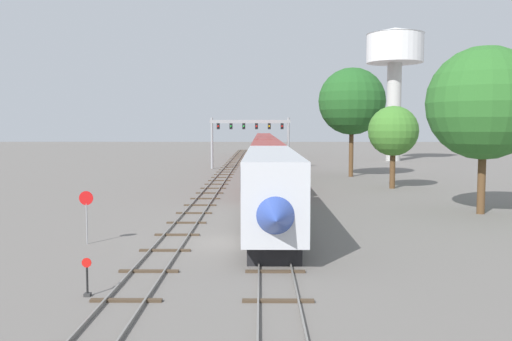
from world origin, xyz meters
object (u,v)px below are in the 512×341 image
signal_gantry (250,131)px  water_tower (395,55)px  trackside_tree_left (393,131)px  trackside_tree_mid (352,101)px  stop_sign (86,210)px  trackside_tree_right (484,103)px  switch_stand (87,283)px  passenger_train (265,153)px

signal_gantry → water_tower: size_ratio=0.50×
trackside_tree_left → trackside_tree_mid: bearing=98.7°
stop_sign → trackside_tree_right: size_ratio=0.24×
switch_stand → water_tower: bearing=69.1°
signal_gantry → passenger_train: bearing=-63.6°
passenger_train → trackside_tree_left: size_ratio=12.88×
trackside_tree_right → stop_sign: bearing=-157.5°
passenger_train → switch_stand: 57.96m
stop_sign → trackside_tree_right: trackside_tree_right is taller
signal_gantry → trackside_tree_mid: 18.70m
trackside_tree_right → water_tower: bearing=82.1°
water_tower → trackside_tree_left: 48.76m
trackside_tree_right → trackside_tree_left: bearing=98.7°
trackside_tree_left → trackside_tree_mid: 13.97m
signal_gantry → trackside_tree_left: trackside_tree_left is taller
passenger_train → water_tower: (23.91, 23.92, 16.74)m
trackside_tree_mid → stop_sign: bearing=-117.4°
passenger_train → stop_sign: passenger_train is taller
passenger_train → trackside_tree_right: (15.36, -37.94, 5.39)m
signal_gantry → stop_sign: signal_gantry is taller
trackside_tree_left → trackside_tree_mid: trackside_tree_mid is taller
switch_stand → signal_gantry: bearing=85.5°
stop_sign → trackside_tree_right: 28.12m
trackside_tree_left → water_tower: bearing=76.4°
trackside_tree_left → switch_stand: bearing=-119.1°
signal_gantry → switch_stand: size_ratio=8.29×
stop_sign → trackside_tree_right: (25.36, 10.50, 6.12)m
passenger_train → water_tower: bearing=45.0°
trackside_tree_mid → switch_stand: bearing=-110.0°
switch_stand → trackside_tree_left: bearing=60.9°
passenger_train → water_tower: size_ratio=4.46×
water_tower → trackside_tree_mid: 36.14m
passenger_train → water_tower: water_tower is taller
signal_gantry → trackside_tree_mid: bearing=-44.5°
water_tower → stop_sign: water_tower is taller
water_tower → trackside_tree_left: bearing=-103.6°
stop_sign → switch_stand: bearing=-72.2°
signal_gantry → trackside_tree_right: bearing=-67.5°
signal_gantry → trackside_tree_right: size_ratio=1.00×
passenger_train → signal_gantry: 5.93m
switch_stand → stop_sign: 9.60m
signal_gantry → switch_stand: bearing=-94.5°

